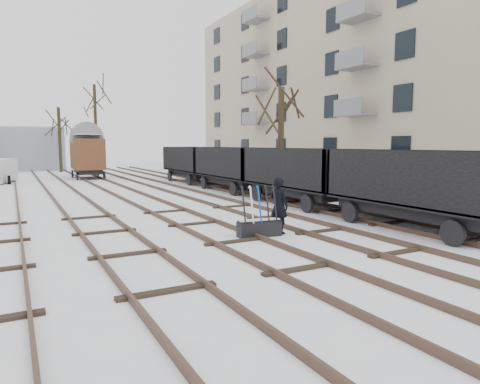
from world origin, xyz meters
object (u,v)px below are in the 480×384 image
Objects in this scene: freight_wagon_a at (420,200)px; ground_frame at (259,227)px; box_van_wagon at (87,153)px; worker at (279,205)px.

ground_frame is at bearing 163.19° from freight_wagon_a.
freight_wagon_a is at bearing -75.26° from box_van_wagon.
worker is 0.28× the size of freight_wagon_a.
box_van_wagon is (-1.06, 24.97, 1.73)m from ground_frame.
worker is at bearing 159.29° from freight_wagon_a.
freight_wagon_a reaches higher than worker.
worker is at bearing 14.22° from ground_frame.
ground_frame is 0.86× the size of worker.
freight_wagon_a is 27.21m from box_van_wagon.
ground_frame is at bearing -85.81° from box_van_wagon.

